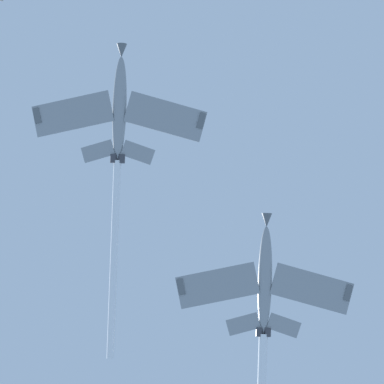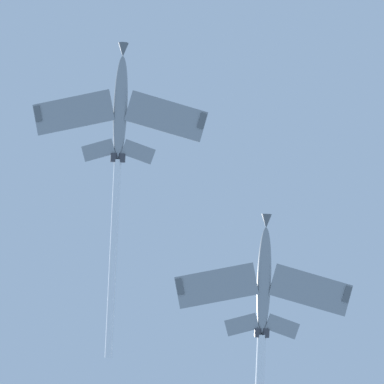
{
  "view_description": "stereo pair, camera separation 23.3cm",
  "coord_description": "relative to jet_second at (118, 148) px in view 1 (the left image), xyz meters",
  "views": [
    {
      "loc": [
        7.16,
        27.27,
        1.89
      ],
      "look_at": [
        -13.01,
        26.01,
        93.56
      ],
      "focal_mm": 77.72,
      "sensor_mm": 36.0,
      "label": 1
    },
    {
      "loc": [
        7.18,
        27.04,
        1.89
      ],
      "look_at": [
        -13.01,
        26.01,
        93.56
      ],
      "focal_mm": 77.72,
      "sensor_mm": 36.0,
      "label": 2
    }
  ],
  "objects": [
    {
      "name": "jet_second",
      "position": [
        0.0,
        0.0,
        0.0
      ],
      "size": [
        34.59,
        20.09,
        11.13
      ],
      "color": "gray"
    },
    {
      "name": "jet_third",
      "position": [
        -20.06,
        15.23,
        -6.17
      ],
      "size": [
        32.87,
        20.08,
        10.63
      ],
      "color": "gray"
    }
  ]
}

